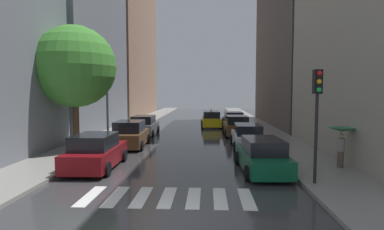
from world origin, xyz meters
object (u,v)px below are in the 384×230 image
at_px(parked_car_left_nearest, 96,152).
at_px(pedestrian_foreground, 341,137).
at_px(parked_car_right_third, 236,126).
at_px(parked_car_left_third, 144,126).
at_px(lamp_post_left, 107,86).
at_px(taxi_midroad, 211,120).
at_px(parked_car_right_nearest, 262,156).
at_px(parked_car_left_second, 130,135).
at_px(street_tree_left, 75,67).
at_px(parked_car_right_second, 247,137).
at_px(traffic_light_right_corner, 317,101).
at_px(parked_car_right_fourth, 233,120).

height_order(parked_car_left_nearest, pedestrian_foreground, pedestrian_foreground).
bearing_deg(parked_car_right_third, parked_car_left_nearest, 145.75).
distance_m(parked_car_left_third, lamp_post_left, 5.86).
xyz_separation_m(parked_car_left_nearest, parked_car_left_third, (-0.06, 11.60, -0.00)).
relative_size(parked_car_left_nearest, pedestrian_foreground, 2.45).
relative_size(parked_car_left_nearest, parked_car_left_third, 1.00).
height_order(taxi_midroad, lamp_post_left, lamp_post_left).
relative_size(parked_car_left_third, lamp_post_left, 0.68).
bearing_deg(parked_car_left_third, parked_car_right_nearest, -147.26).
distance_m(parked_car_right_nearest, taxi_midroad, 18.44).
height_order(parked_car_left_second, parked_car_right_nearest, parked_car_left_second).
bearing_deg(pedestrian_foreground, parked_car_left_nearest, -159.95).
xyz_separation_m(taxi_midroad, street_tree_left, (-8.46, -13.53, 4.38)).
relative_size(parked_car_right_third, lamp_post_left, 0.67).
bearing_deg(lamp_post_left, street_tree_left, -115.17).
relative_size(parked_car_right_nearest, parked_car_right_second, 0.98).
height_order(taxi_midroad, pedestrian_foreground, pedestrian_foreground).
distance_m(parked_car_left_nearest, taxi_midroad, 18.88).
distance_m(parked_car_right_nearest, street_tree_left, 12.40).
relative_size(pedestrian_foreground, traffic_light_right_corner, 0.43).
bearing_deg(traffic_light_right_corner, taxi_midroad, 100.25).
bearing_deg(street_tree_left, parked_car_left_third, 68.79).
bearing_deg(parked_car_left_third, parked_car_left_nearest, 179.83).
bearing_deg(street_tree_left, taxi_midroad, 57.98).
height_order(parked_car_right_second, lamp_post_left, lamp_post_left).
bearing_deg(parked_car_right_fourth, pedestrian_foreground, -170.80).
height_order(parked_car_left_nearest, parked_car_right_fourth, parked_car_left_nearest).
relative_size(parked_car_right_second, parked_car_right_third, 1.06).
distance_m(parked_car_right_second, lamp_post_left, 10.10).
bearing_deg(traffic_light_right_corner, lamp_post_left, 139.24).
bearing_deg(street_tree_left, parked_car_right_third, 34.67).
bearing_deg(parked_car_right_nearest, pedestrian_foreground, -85.54).
xyz_separation_m(parked_car_right_second, parked_car_right_fourth, (-0.01, 11.33, 0.03)).
height_order(parked_car_right_second, parked_car_right_third, parked_car_right_third).
bearing_deg(parked_car_right_fourth, street_tree_left, 137.44).
bearing_deg(parked_car_left_third, taxi_midroad, -42.07).
xyz_separation_m(parked_car_right_third, traffic_light_right_corner, (1.70, -14.23, 2.51)).
xyz_separation_m(parked_car_right_second, parked_car_right_third, (-0.18, 5.88, 0.04)).
bearing_deg(parked_car_right_third, street_tree_left, 123.55).
relative_size(pedestrian_foreground, street_tree_left, 0.25).
bearing_deg(taxi_midroad, parked_car_left_second, 153.93).
bearing_deg(parked_car_right_third, parked_car_left_third, 89.87).
xyz_separation_m(parked_car_left_nearest, parked_car_right_nearest, (7.73, -0.30, -0.04)).
bearing_deg(parked_car_right_third, parked_car_right_second, -179.33).
distance_m(street_tree_left, lamp_post_left, 2.98).
relative_size(street_tree_left, traffic_light_right_corner, 1.74).
xyz_separation_m(parked_car_left_second, parked_car_right_second, (7.64, 0.04, -0.07)).
distance_m(street_tree_left, traffic_light_right_corner, 14.16).
bearing_deg(lamp_post_left, pedestrian_foreground, -27.66).
height_order(taxi_midroad, traffic_light_right_corner, traffic_light_right_corner).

